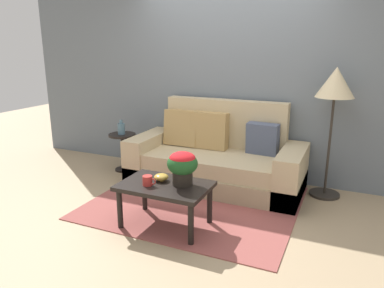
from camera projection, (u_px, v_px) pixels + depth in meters
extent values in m
plane|color=tan|center=(192.00, 206.00, 4.08)|extent=(14.00, 14.00, 0.00)
cube|color=slate|center=(230.00, 79.00, 4.83)|extent=(6.40, 0.12, 2.60)
cube|color=#994C47|center=(195.00, 202.00, 4.16)|extent=(2.24, 1.92, 0.01)
cube|color=tan|center=(215.00, 177.00, 4.63)|extent=(2.17, 0.94, 0.24)
cube|color=tan|center=(214.00, 162.00, 4.55)|extent=(1.62, 0.85, 0.19)
cube|color=tan|center=(225.00, 131.00, 4.83)|extent=(1.62, 0.17, 0.84)
cube|color=tan|center=(150.00, 155.00, 4.96)|extent=(0.27, 0.94, 0.59)
cube|color=tan|center=(291.00, 175.00, 4.21)|extent=(0.27, 0.94, 0.59)
cube|color=tan|center=(182.00, 128.00, 4.89)|extent=(0.48, 0.23, 0.49)
cube|color=tan|center=(210.00, 130.00, 4.74)|extent=(0.48, 0.21, 0.48)
cube|color=#4C5670|center=(263.00, 139.00, 4.48)|extent=(0.40, 0.20, 0.40)
cylinder|color=black|center=(120.00, 209.00, 3.53)|extent=(0.05, 0.05, 0.40)
cylinder|color=black|center=(191.00, 224.00, 3.23)|extent=(0.05, 0.05, 0.40)
cylinder|color=black|center=(144.00, 192.00, 3.93)|extent=(0.05, 0.05, 0.40)
cylinder|color=black|center=(210.00, 205.00, 3.63)|extent=(0.05, 0.05, 0.40)
cube|color=black|center=(165.00, 186.00, 3.52)|extent=(0.87, 0.57, 0.04)
cylinder|color=black|center=(124.00, 169.00, 5.24)|extent=(0.25, 0.25, 0.03)
cylinder|color=black|center=(123.00, 152.00, 5.17)|extent=(0.05, 0.05, 0.48)
cylinder|color=black|center=(122.00, 135.00, 5.11)|extent=(0.38, 0.38, 0.03)
cylinder|color=#2D2823|center=(324.00, 194.00, 4.36)|extent=(0.35, 0.35, 0.03)
cylinder|color=#2D2823|center=(329.00, 147.00, 4.21)|extent=(0.03, 0.03, 1.15)
cone|color=beige|center=(336.00, 82.00, 4.01)|extent=(0.43, 0.43, 0.34)
cylinder|color=black|center=(183.00, 178.00, 3.48)|extent=(0.19, 0.19, 0.14)
ellipsoid|color=#1E5123|center=(182.00, 164.00, 3.44)|extent=(0.29, 0.29, 0.22)
ellipsoid|color=red|center=(182.00, 158.00, 3.43)|extent=(0.25, 0.25, 0.12)
cylinder|color=red|center=(147.00, 181.00, 3.48)|extent=(0.09, 0.09, 0.09)
torus|color=red|center=(153.00, 181.00, 3.45)|extent=(0.07, 0.01, 0.07)
cylinder|color=gold|center=(161.00, 180.00, 3.60)|extent=(0.05, 0.05, 0.02)
ellipsoid|color=gold|center=(161.00, 177.00, 3.59)|extent=(0.14, 0.14, 0.07)
cylinder|color=slate|center=(121.00, 129.00, 5.07)|extent=(0.10, 0.10, 0.15)
cylinder|color=slate|center=(121.00, 122.00, 5.05)|extent=(0.04, 0.04, 0.05)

